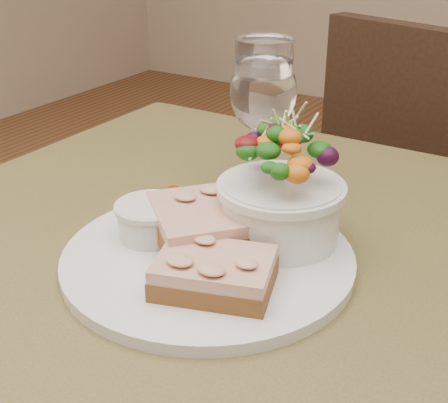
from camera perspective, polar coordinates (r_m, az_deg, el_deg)
The scene contains 9 objects.
cafe_table at distance 0.68m, azimuth 0.74°, elevation -12.92°, with size 0.80×0.80×0.75m.
chair_far at distance 1.39m, azimuth 19.63°, elevation -9.97°, with size 0.52×0.52×0.90m.
dinner_plate at distance 0.61m, azimuth -1.47°, elevation -5.18°, with size 0.29×0.29×0.01m, color white.
sandwich_front at distance 0.55m, azimuth -0.87°, elevation -6.54°, with size 0.12×0.10×0.03m.
sandwich_back at distance 0.62m, azimuth -2.63°, elevation -1.88°, with size 0.13×0.13×0.03m.
ramekin at distance 0.64m, azimuth -6.65°, elevation -1.55°, with size 0.07×0.07×0.04m.
salad_bowl at distance 0.61m, azimuth 5.27°, elevation 1.52°, with size 0.12×0.12×0.13m.
garnish at distance 0.71m, azimuth -3.66°, elevation 0.38°, with size 0.05×0.04×0.02m.
wine_glass at distance 0.71m, azimuth 3.59°, elevation 9.49°, with size 0.08×0.08×0.18m.
Camera 1 is at (0.27, -0.45, 1.07)m, focal length 50.00 mm.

